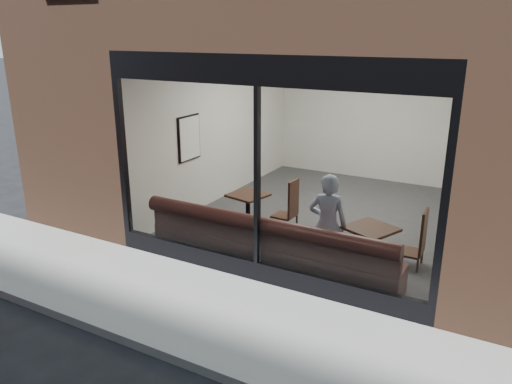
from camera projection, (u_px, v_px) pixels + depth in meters
The scene contains 21 objects.
ground at pixel (169, 356), 5.60m from camera, with size 120.00×120.00×0.00m, color black.
sidewalk_near at pixel (218, 313), 6.43m from camera, with size 40.00×2.00×0.01m, color gray.
kerb_near at pixel (166, 354), 5.54m from camera, with size 40.00×0.10×0.12m, color gray.
host_building_pier_left at pixel (242, 104), 13.49m from camera, with size 2.50×12.00×3.20m, color brown.
host_building_backfill at pixel (408, 100), 14.26m from camera, with size 5.00×6.00×3.20m, color brown.
cafe_floor at pixel (330, 216), 9.76m from camera, with size 6.00×6.00×0.00m, color #2D2D30.
cafe_ceiling at pixel (338, 48), 8.78m from camera, with size 6.00×6.00×0.00m, color white.
cafe_wall_back at pixel (378, 114), 11.76m from camera, with size 5.00×5.00×0.00m, color silver.
cafe_wall_left at pixel (221, 125), 10.42m from camera, with size 6.00×6.00×0.00m, color silver.
cafe_wall_right at pixel (478, 152), 8.12m from camera, with size 6.00×6.00×0.00m, color silver.
storefront_kick at pixel (257, 271), 7.26m from camera, with size 5.00×0.10×0.30m, color black.
storefront_header at pixel (257, 70), 6.38m from camera, with size 5.00×0.10×0.40m, color black.
storefront_mullion at pixel (257, 179), 6.83m from camera, with size 0.06×0.10×2.50m, color black.
storefront_glass at pixel (256, 179), 6.80m from camera, with size 4.80×4.80×0.00m, color white.
banquette at pixel (270, 256), 7.57m from camera, with size 4.00×0.55×0.45m, color black.
person at pixel (327, 225), 7.30m from camera, with size 0.57×0.37×1.55m, color #AABEE4.
cafe_table_left at pixel (248, 195), 8.72m from camera, with size 0.59×0.59×0.04m, color black.
cafe_table_right at pixel (371, 229), 7.24m from camera, with size 0.64×0.64×0.04m, color black.
cafe_chair_left at pixel (284, 216), 9.16m from camera, with size 0.37×0.37×0.04m, color black.
cafe_chair_right at pixel (408, 252), 7.66m from camera, with size 0.38×0.38×0.04m, color black.
wall_poster at pixel (190, 138), 9.46m from camera, with size 0.02×0.60×0.80m, color white.
Camera 1 is at (3.16, -3.69, 3.48)m, focal length 35.00 mm.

